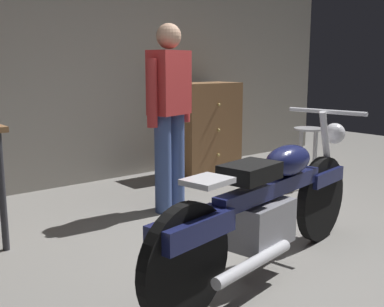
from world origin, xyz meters
TOP-DOWN VIEW (x-y plane):
  - ground_plane at (0.00, 0.00)m, footprint 12.00×12.00m
  - back_wall at (0.00, 2.80)m, footprint 8.00×0.12m
  - motorcycle at (-0.08, -0.13)m, footprint 2.17×0.74m
  - person_standing at (0.23, 1.34)m, footprint 0.55×0.32m
  - shop_stool at (1.92, 1.10)m, footprint 0.32×0.32m
  - wooden_dresser at (1.48, 2.30)m, footprint 0.80×0.47m

SIDE VIEW (x-z plane):
  - ground_plane at x=0.00m, z-range 0.00..0.00m
  - motorcycle at x=-0.08m, z-range -0.05..0.95m
  - shop_stool at x=1.92m, z-range 0.18..0.82m
  - wooden_dresser at x=1.48m, z-range 0.00..1.10m
  - person_standing at x=0.23m, z-range 0.09..1.76m
  - back_wall at x=0.00m, z-range 0.00..3.10m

